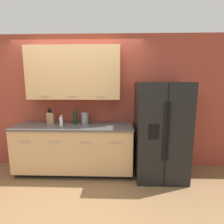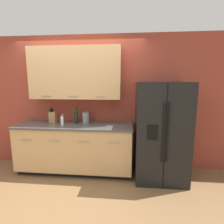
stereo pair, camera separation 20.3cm
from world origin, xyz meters
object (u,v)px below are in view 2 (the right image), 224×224
object	(u,v)px
refrigerator	(161,131)
wine_bottle	(76,116)
steel_canister	(86,118)
soap_dispenser	(62,121)
knife_block	(53,117)

from	to	relation	value
refrigerator	wine_bottle	xyz separation A→B (m)	(-1.57, 0.18, 0.21)
wine_bottle	steel_canister	distance (m)	0.18
wine_bottle	refrigerator	bearing A→B (deg)	-6.56
wine_bottle	soap_dispenser	world-z (taller)	wine_bottle
knife_block	soap_dispenser	xyz separation A→B (m)	(0.25, -0.16, -0.03)
soap_dispenser	steel_canister	xyz separation A→B (m)	(0.40, 0.19, 0.02)
knife_block	wine_bottle	xyz separation A→B (m)	(0.47, -0.01, 0.03)
knife_block	wine_bottle	bearing A→B (deg)	-0.99
soap_dispenser	steel_canister	distance (m)	0.44
refrigerator	knife_block	bearing A→B (deg)	174.73
wine_bottle	soap_dispenser	bearing A→B (deg)	-145.67
knife_block	steel_canister	bearing A→B (deg)	2.82
refrigerator	steel_canister	bearing A→B (deg)	170.99
refrigerator	knife_block	xyz separation A→B (m)	(-2.04, 0.19, 0.18)
refrigerator	steel_canister	distance (m)	1.42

